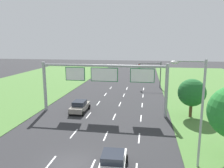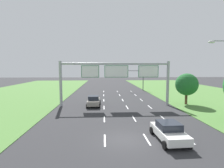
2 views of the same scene
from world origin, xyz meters
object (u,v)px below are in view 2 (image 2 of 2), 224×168
(sign_gantry, at_px, (117,74))
(roadside_tree_mid, at_px, (187,84))
(car_near_red, at_px, (169,131))
(car_lead_silver, at_px, (94,101))
(traffic_light_mast, at_px, (136,76))

(sign_gantry, xyz_separation_m, roadside_tree_mid, (11.39, 0.30, -1.66))
(car_near_red, height_order, car_lead_silver, car_lead_silver)
(traffic_light_mast, height_order, roadside_tree_mid, traffic_light_mast)
(car_lead_silver, height_order, sign_gantry, sign_gantry)
(car_lead_silver, bearing_deg, roadside_tree_mid, 1.02)
(sign_gantry, distance_m, roadside_tree_mid, 11.51)
(car_lead_silver, bearing_deg, car_near_red, -63.06)
(traffic_light_mast, bearing_deg, car_near_red, -95.83)
(traffic_light_mast, bearing_deg, sign_gantry, -109.61)
(car_lead_silver, bearing_deg, sign_gantry, -0.82)
(sign_gantry, height_order, traffic_light_mast, sign_gantry)
(car_near_red, bearing_deg, roadside_tree_mid, 57.25)
(car_near_red, relative_size, roadside_tree_mid, 0.83)
(car_near_red, distance_m, roadside_tree_mid, 16.21)
(car_near_red, xyz_separation_m, roadside_tree_mid, (8.13, 13.80, 2.53))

